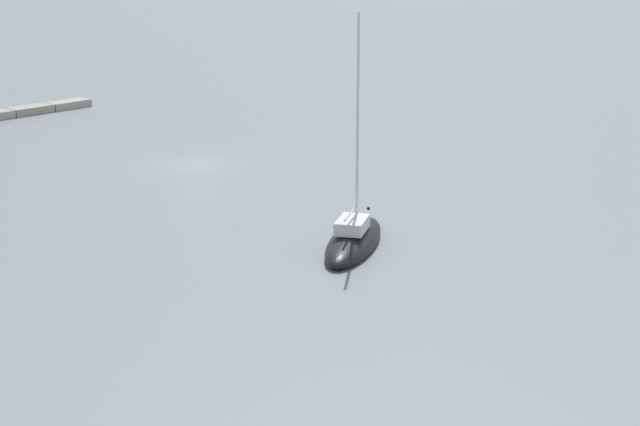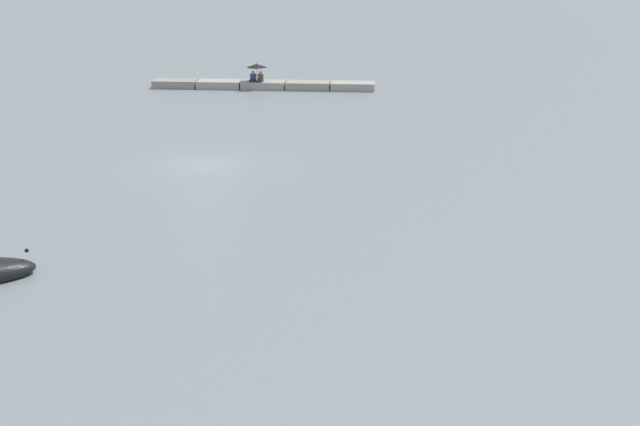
% 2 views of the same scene
% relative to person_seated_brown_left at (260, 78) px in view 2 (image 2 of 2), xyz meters
% --- Properties ---
extents(ground_plane, '(500.00, 500.00, 0.00)m').
position_rel_person_seated_brown_left_xyz_m(ground_plane, '(-0.17, 20.77, -0.80)').
color(ground_plane, slate).
extents(seawall_pier, '(15.97, 1.52, 0.54)m').
position_rel_person_seated_brown_left_xyz_m(seawall_pier, '(-0.17, -0.23, -0.53)').
color(seawall_pier, gray).
rests_on(seawall_pier, ground_plane).
extents(person_seated_brown_left, '(0.45, 0.64, 0.73)m').
position_rel_person_seated_brown_left_xyz_m(person_seated_brown_left, '(0.00, 0.00, 0.00)').
color(person_seated_brown_left, '#1E2333').
rests_on(person_seated_brown_left, seawall_pier).
extents(person_seated_blue_right, '(0.45, 0.64, 0.73)m').
position_rel_person_seated_brown_left_xyz_m(person_seated_blue_right, '(0.56, -0.13, 0.00)').
color(person_seated_blue_right, '#1E2333').
rests_on(person_seated_blue_right, seawall_pier).
extents(umbrella_open_black, '(1.42, 1.42, 1.30)m').
position_rel_person_seated_brown_left_xyz_m(umbrella_open_black, '(0.27, -0.13, 0.87)').
color(umbrella_open_black, black).
rests_on(umbrella_open_black, seawall_pier).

